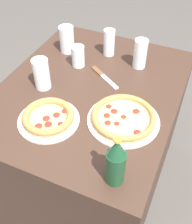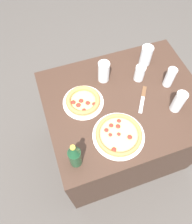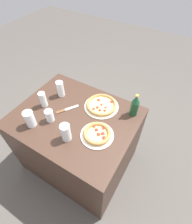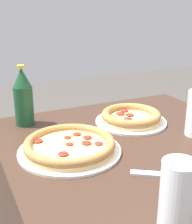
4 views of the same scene
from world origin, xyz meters
The scene contains 5 objects.
pizza_margherita centered at (-0.14, -0.22, 0.79)m, with size 0.31×0.31×0.04m.
pizza_pepperoni centered at (-0.26, 0.07, 0.80)m, with size 0.26×0.26×0.04m.
glass_iced_tea centered at (0.27, -0.16, 0.85)m, with size 0.07×0.07×0.15m.
beer_bottle centered at (-0.42, -0.29, 0.88)m, with size 0.07×0.07×0.22m.
knife centered at (0.11, -0.03, 0.78)m, with size 0.14×0.19×0.01m.
Camera 4 is at (0.65, -0.51, 1.20)m, focal length 50.00 mm.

